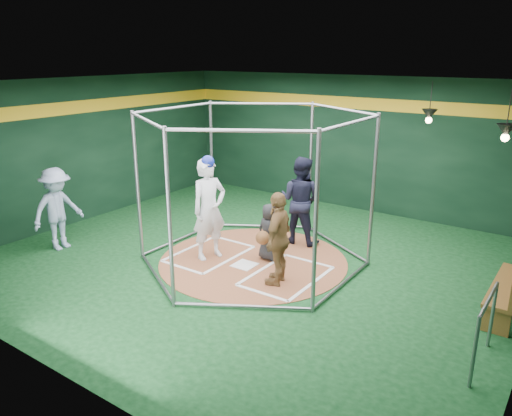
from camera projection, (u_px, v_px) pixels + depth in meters
The scene contains 14 objects.
room_shell at pixel (253, 177), 9.61m from camera, with size 10.10×9.10×3.53m.
clay_disc at pixel (253, 260), 10.13m from camera, with size 3.80×3.80×0.01m, color brown.
home_plate at pixel (245, 265), 9.89m from camera, with size 0.43×0.43×0.01m, color white.
batter_box_left at pixel (209, 254), 10.45m from camera, with size 1.17×1.77×0.01m.
batter_box_right at pixel (287, 276), 9.42m from camera, with size 1.17×1.77×0.01m.
batting_cage at pixel (253, 190), 9.68m from camera, with size 4.05×4.67×3.00m.
pendant_lamp_near at pixel (429, 115), 10.93m from camera, with size 0.34×0.34×0.90m.
pendant_lamp_far at pixel (506, 131), 8.70m from camera, with size 0.34×0.34×0.90m.
batter_figure at pixel (209, 208), 9.99m from camera, with size 0.70×0.87×2.13m.
visitor_leopard at pixel (278, 238), 8.91m from camera, with size 1.01×0.42×1.72m, color #AD814A.
catcher_figure at pixel (269, 232), 10.01m from camera, with size 0.59×0.59×1.18m.
umpire at pixel (300, 200), 10.83m from camera, with size 0.94×0.73×1.93m, color black.
bystander_blue at pixel (57, 209), 10.53m from camera, with size 1.14×0.66×1.77m, color #99AACB.
steel_railing at pixel (486, 321), 6.56m from camera, with size 0.05×1.18×1.02m.
Camera 1 is at (5.38, -7.64, 4.06)m, focal length 35.00 mm.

